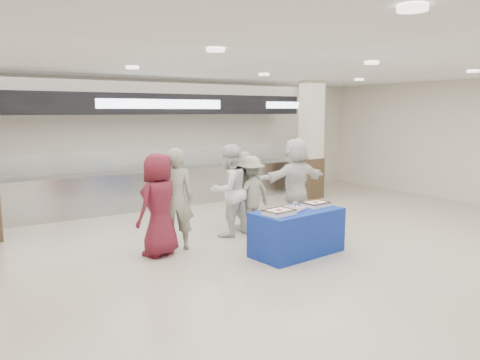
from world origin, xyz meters
TOP-DOWN VIEW (x-y plane):
  - ground at (0.00, 0.00)m, footprint 14.00×14.00m
  - serving_line at (0.00, 5.40)m, footprint 8.70×0.85m
  - column_right at (4.00, 4.20)m, footprint 0.55×0.55m
  - display_table at (0.30, 0.41)m, footprint 1.62×0.92m
  - sheet_cake_left at (-0.16, 0.32)m, footprint 0.50×0.42m
  - sheet_cake_right at (0.78, 0.48)m, footprint 0.45×0.36m
  - cupcake_tray at (0.27, 0.45)m, footprint 0.42×0.38m
  - civilian_maroon at (-1.65, 1.62)m, footprint 0.99×0.84m
  - soldier_a at (-1.29, 1.76)m, footprint 0.75×0.61m
  - chef_tall at (-0.02, 2.04)m, footprint 0.96×0.81m
  - chef_short at (0.49, 2.21)m, footprint 0.96×0.47m
  - soldier_b at (0.44, 2.00)m, footprint 1.06×0.71m
  - civilian_white at (1.71, 2.12)m, footprint 1.72×0.62m

SIDE VIEW (x-z plane):
  - ground at x=0.00m, z-range 0.00..0.00m
  - display_table at x=0.30m, z-range 0.00..0.75m
  - soldier_b at x=0.44m, z-range 0.00..1.52m
  - cupcake_tray at x=0.27m, z-range 0.75..0.81m
  - sheet_cake_right at x=0.78m, z-range 0.75..0.84m
  - chef_short at x=0.49m, z-range 0.00..1.59m
  - sheet_cake_left at x=-0.16m, z-range 0.75..0.85m
  - civilian_maroon at x=-1.65m, z-range 0.00..1.71m
  - chef_tall at x=-0.02m, z-range 0.00..1.76m
  - soldier_a at x=-1.29m, z-range 0.00..1.77m
  - civilian_white at x=1.71m, z-range 0.00..1.83m
  - serving_line at x=0.00m, z-range -0.24..2.56m
  - column_right at x=4.00m, z-range -0.07..3.13m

